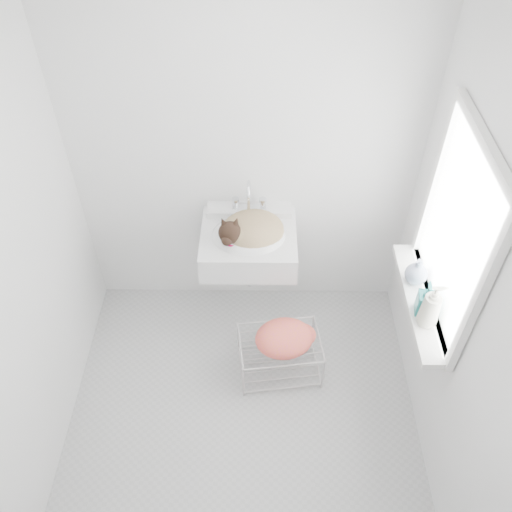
{
  "coord_description": "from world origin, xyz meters",
  "views": [
    {
      "loc": [
        0.1,
        -1.79,
        3.16
      ],
      "look_at": [
        0.08,
        0.5,
        0.88
      ],
      "focal_mm": 37.78,
      "sensor_mm": 36.0,
      "label": 1
    }
  ],
  "objects_px": {
    "cat": "(251,230)",
    "bottle_c": "(414,281)",
    "sink": "(249,233)",
    "bottle_b": "(422,311)",
    "wire_rack": "(279,355)",
    "bottle_a": "(425,323)"
  },
  "relations": [
    {
      "from": "sink",
      "to": "wire_rack",
      "type": "bearing_deg",
      "value": -65.05
    },
    {
      "from": "sink",
      "to": "wire_rack",
      "type": "height_order",
      "value": "sink"
    },
    {
      "from": "cat",
      "to": "wire_rack",
      "type": "relative_size",
      "value": 0.88
    },
    {
      "from": "sink",
      "to": "cat",
      "type": "xyz_separation_m",
      "value": [
        0.01,
        -0.02,
        0.04
      ]
    },
    {
      "from": "sink",
      "to": "bottle_c",
      "type": "distance_m",
      "value": 1.05
    },
    {
      "from": "sink",
      "to": "bottle_a",
      "type": "distance_m",
      "value": 1.2
    },
    {
      "from": "sink",
      "to": "bottle_b",
      "type": "relative_size",
      "value": 3.0
    },
    {
      "from": "wire_rack",
      "to": "bottle_b",
      "type": "height_order",
      "value": "bottle_b"
    },
    {
      "from": "cat",
      "to": "bottle_c",
      "type": "distance_m",
      "value": 1.03
    },
    {
      "from": "cat",
      "to": "bottle_a",
      "type": "xyz_separation_m",
      "value": [
        0.96,
        -0.69,
        -0.04
      ]
    },
    {
      "from": "cat",
      "to": "bottle_b",
      "type": "xyz_separation_m",
      "value": [
        0.96,
        -0.62,
        -0.04
      ]
    },
    {
      "from": "sink",
      "to": "bottle_b",
      "type": "xyz_separation_m",
      "value": [
        0.97,
        -0.63,
        0.0
      ]
    },
    {
      "from": "bottle_b",
      "to": "wire_rack",
      "type": "bearing_deg",
      "value": 166.46
    },
    {
      "from": "cat",
      "to": "wire_rack",
      "type": "bearing_deg",
      "value": -76.56
    },
    {
      "from": "wire_rack",
      "to": "bottle_a",
      "type": "relative_size",
      "value": 2.13
    },
    {
      "from": "bottle_a",
      "to": "bottle_b",
      "type": "relative_size",
      "value": 1.2
    },
    {
      "from": "bottle_a",
      "to": "bottle_b",
      "type": "distance_m",
      "value": 0.08
    },
    {
      "from": "sink",
      "to": "bottle_b",
      "type": "height_order",
      "value": "sink"
    },
    {
      "from": "cat",
      "to": "wire_rack",
      "type": "distance_m",
      "value": 0.88
    },
    {
      "from": "cat",
      "to": "bottle_c",
      "type": "xyz_separation_m",
      "value": [
        0.96,
        -0.39,
        -0.04
      ]
    },
    {
      "from": "bottle_c",
      "to": "sink",
      "type": "bearing_deg",
      "value": 157.49
    },
    {
      "from": "bottle_a",
      "to": "bottle_c",
      "type": "distance_m",
      "value": 0.31
    }
  ]
}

